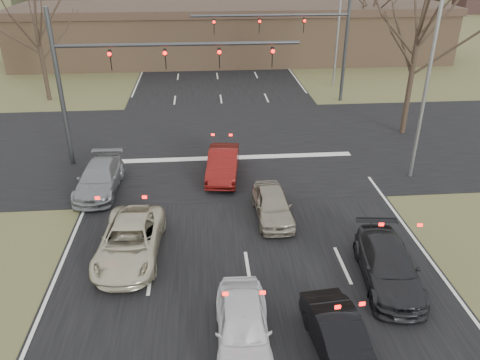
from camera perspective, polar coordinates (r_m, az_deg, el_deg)
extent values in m
plane|color=brown|center=(15.04, 2.19, -17.97)|extent=(360.00, 360.00, 0.00)
cube|color=black|center=(71.38, -3.77, 18.27)|extent=(14.00, 300.00, 0.02)
cube|color=black|center=(27.71, -1.46, 4.40)|extent=(200.00, 14.00, 0.02)
cube|color=brown|center=(49.40, -0.76, 17.18)|extent=(42.00, 10.00, 4.60)
cube|color=#38281E|center=(49.02, -0.78, 20.23)|extent=(42.40, 10.40, 0.70)
cylinder|color=#383A3D|center=(25.48, -21.04, 10.08)|extent=(0.24, 0.24, 8.00)
cylinder|color=#383A3D|center=(24.01, -7.55, 16.08)|extent=(12.00, 0.18, 0.18)
imported|color=black|center=(24.52, -15.48, 13.92)|extent=(0.16, 0.20, 1.00)
imported|color=black|center=(24.18, -9.07, 14.37)|extent=(0.16, 0.20, 1.00)
imported|color=black|center=(24.14, -2.54, 14.64)|extent=(0.16, 0.20, 1.00)
imported|color=black|center=(24.39, 3.94, 14.73)|extent=(0.16, 0.20, 1.00)
cylinder|color=#383A3D|center=(35.77, 12.74, 15.60)|extent=(0.24, 0.24, 8.00)
cylinder|color=#383A3D|center=(34.22, 3.76, 19.42)|extent=(11.00, 0.18, 0.18)
imported|color=black|center=(34.73, 7.78, 18.19)|extent=(0.16, 0.20, 1.00)
imported|color=black|center=(34.21, 2.35, 18.26)|extent=(0.16, 0.20, 1.00)
imported|color=black|center=(33.97, -3.19, 18.19)|extent=(0.16, 0.20, 1.00)
cylinder|color=gray|center=(23.74, 21.90, 11.33)|extent=(0.18, 0.18, 10.00)
cylinder|color=gray|center=(39.53, 11.93, 18.18)|extent=(0.18, 0.18, 10.00)
cylinder|color=black|center=(30.27, 20.03, 11.04)|extent=(0.32, 0.32, 6.33)
cylinder|color=black|center=(38.25, -22.86, 12.77)|extent=(0.32, 0.32, 5.23)
cylinder|color=black|center=(49.12, 15.48, 16.42)|extent=(0.32, 0.32, 4.95)
imported|color=beige|center=(18.08, -13.29, -7.28)|extent=(2.44, 4.90, 1.33)
imported|color=silver|center=(14.21, 0.36, -17.43)|extent=(1.73, 4.02, 1.35)
imported|color=black|center=(14.29, 11.99, -18.28)|extent=(1.63, 3.77, 1.21)
imported|color=black|center=(17.20, 17.65, -9.95)|extent=(2.32, 4.66, 1.30)
imported|color=gray|center=(23.18, -16.77, 0.22)|extent=(1.99, 4.55, 1.30)
imported|color=#5D0F0D|center=(23.59, -2.08, 2.01)|extent=(1.96, 4.33, 1.38)
imported|color=gray|center=(20.04, 4.00, -3.04)|extent=(1.58, 3.74, 1.26)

